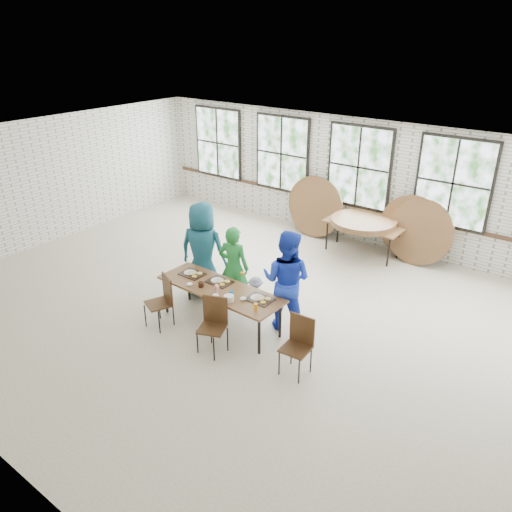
{
  "coord_description": "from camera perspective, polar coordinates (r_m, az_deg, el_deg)",
  "views": [
    {
      "loc": [
        5.02,
        -6.25,
        4.92
      ],
      "look_at": [
        0.0,
        0.4,
        1.05
      ],
      "focal_mm": 35.0,
      "sensor_mm": 36.0,
      "label": 1
    }
  ],
  "objects": [
    {
      "name": "adult_green",
      "position": [
        9.29,
        -2.57,
        -1.32
      ],
      "size": [
        0.68,
        0.54,
        1.64
      ],
      "primitive_type": "imported",
      "rotation": [
        0.0,
        0.0,
        3.41
      ],
      "color": "#217E31",
      "rests_on": "ground"
    },
    {
      "name": "round_tops_stacked",
      "position": [
        11.77,
        12.19,
        3.86
      ],
      "size": [
        1.5,
        1.5,
        0.13
      ],
      "color": "brown",
      "rests_on": "storage_table"
    },
    {
      "name": "chair_spare",
      "position": [
        7.73,
        4.92,
        -9.56
      ],
      "size": [
        0.45,
        0.43,
        0.95
      ],
      "rotation": [
        0.0,
        0.0,
        0.07
      ],
      "color": "#452B17",
      "rests_on": "ground"
    },
    {
      "name": "room",
      "position": [
        12.21,
        11.67,
        9.73
      ],
      "size": [
        12.0,
        12.0,
        12.0
      ],
      "color": "beige",
      "rests_on": "ground"
    },
    {
      "name": "round_tops_leaning",
      "position": [
        12.2,
        12.01,
        4.3
      ],
      "size": [
        4.29,
        0.41,
        1.5
      ],
      "color": "brown",
      "rests_on": "ground"
    },
    {
      "name": "adult_blue",
      "position": [
        8.62,
        3.51,
        -2.8
      ],
      "size": [
        1.03,
        0.88,
        1.84
      ],
      "primitive_type": "imported",
      "rotation": [
        0.0,
        0.0,
        3.37
      ],
      "color": "blue",
      "rests_on": "ground"
    },
    {
      "name": "dining_table",
      "position": [
        8.79,
        -4.13,
        -3.96
      ],
      "size": [
        2.42,
        0.87,
        0.74
      ],
      "rotation": [
        0.0,
        0.0,
        -0.03
      ],
      "color": "brown",
      "rests_on": "ground"
    },
    {
      "name": "chair_near_right",
      "position": [
        8.21,
        -4.85,
        -7.29
      ],
      "size": [
        0.54,
        0.53,
        0.95
      ],
      "rotation": [
        0.0,
        0.0,
        0.38
      ],
      "color": "#452B17",
      "rests_on": "ground"
    },
    {
      "name": "adult_teal",
      "position": [
        9.69,
        -6.09,
        0.67
      ],
      "size": [
        1.09,
        0.89,
        1.93
      ],
      "primitive_type": "imported",
      "rotation": [
        0.0,
        0.0,
        3.47
      ],
      "color": "navy",
      "rests_on": "ground"
    },
    {
      "name": "toddler",
      "position": [
        9.21,
        -0.02,
        -4.59
      ],
      "size": [
        0.54,
        0.37,
        0.77
      ],
      "primitive_type": "imported",
      "rotation": [
        0.0,
        0.0,
        2.97
      ],
      "color": "#172348",
      "rests_on": "ground"
    },
    {
      "name": "tabletop_clutter",
      "position": [
        8.66,
        -3.8,
        -3.81
      ],
      "size": [
        1.99,
        0.66,
        0.11
      ],
      "color": "black",
      "rests_on": "dining_table"
    },
    {
      "name": "chair_near_left",
      "position": [
        8.97,
        -10.58,
        -4.65
      ],
      "size": [
        0.55,
        0.54,
        0.95
      ],
      "rotation": [
        0.0,
        0.0,
        -0.4
      ],
      "color": "#452B17",
      "rests_on": "ground"
    },
    {
      "name": "storage_table",
      "position": [
        11.81,
        12.14,
        3.32
      ],
      "size": [
        1.82,
        0.79,
        0.74
      ],
      "rotation": [
        0.0,
        0.0,
        -0.02
      ],
      "color": "brown",
      "rests_on": "ground"
    }
  ]
}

